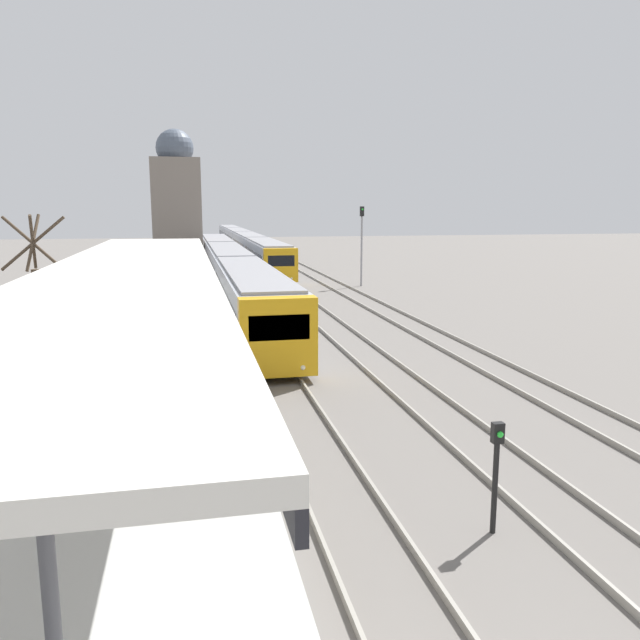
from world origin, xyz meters
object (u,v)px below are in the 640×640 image
Objects in this scene: signal_post_near at (496,466)px; person_on_platform at (209,362)px; train_near at (229,267)px; train_far at (243,242)px; signal_mast_far at (362,237)px.

person_on_platform is at bearing 127.83° from signal_post_near.
train_near is 32.70m from train_far.
signal_post_near is at bearing -86.09° from train_near.
train_near is 9.83m from signal_mast_far.
train_far reaches higher than signal_post_near.
signal_post_near is (2.32, -33.97, -0.40)m from train_near.
person_on_platform is 30.92m from signal_mast_far.
signal_mast_far reaches higher than signal_post_near.
signal_post_near is 0.35× the size of signal_mast_far.
signal_mast_far is (5.73, -31.97, 1.96)m from train_far.
train_far is 30.52× the size of signal_post_near.
signal_mast_far is (7.31, 34.46, 2.32)m from signal_post_near.
signal_mast_far is at bearing 67.17° from person_on_platform.
signal_mast_far reaches higher than person_on_platform.
person_on_platform is 7.63m from signal_post_near.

